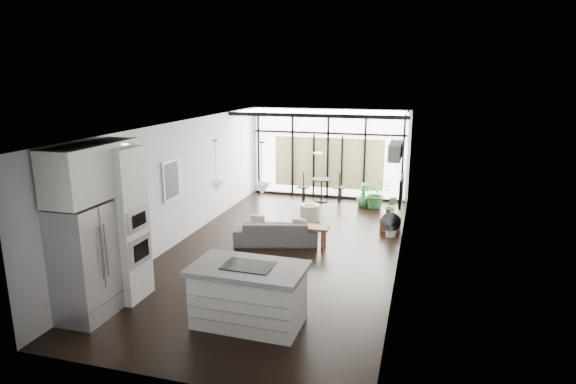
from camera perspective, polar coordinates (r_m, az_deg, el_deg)
The scene contains 28 objects.
floor at distance 10.91m, azimuth -0.43°, elevation -6.75°, with size 5.00×10.00×0.00m, color black.
ceiling at distance 10.27m, azimuth -0.46°, elevation 8.04°, with size 5.00×10.00×0.00m, color white.
wall_left at distance 11.44m, azimuth -12.55°, elevation 1.20°, with size 0.02×10.00×2.80m, color silver.
wall_right at distance 10.11m, azimuth 13.28°, elevation -0.48°, with size 0.02×10.00×2.80m, color silver.
wall_back at distance 15.28m, azimuth 4.83°, elevation 4.59°, with size 5.00×0.02×2.80m, color silver.
wall_front at distance 6.10m, azimuth -13.94°, elevation -10.08°, with size 5.00×0.02×2.80m, color silver.
glazing at distance 15.16m, azimuth 4.75°, elevation 4.52°, with size 5.00×0.20×2.80m, color black.
skylight at distance 14.15m, azimuth 4.15°, elevation 9.46°, with size 4.70×1.90×0.06m, color white.
neighbour_building at distance 15.28m, azimuth 4.78°, elevation 3.45°, with size 3.50×0.02×1.60m, color beige.
island at distance 7.68m, azimuth -4.67°, elevation -12.07°, with size 1.77×1.05×0.97m, color silver.
cooktop at distance 7.48m, azimuth -4.75°, elevation -8.70°, with size 0.77×0.51×0.01m, color black.
fridge at distance 8.33m, azimuth -23.04°, elevation -7.68°, with size 0.72×0.91×1.87m, color #A5A4A9.
appliance_column at distance 8.71m, azimuth -19.21°, elevation -3.67°, with size 0.69×0.72×2.66m, color silver.
upper_cabinets at distance 8.18m, azimuth -22.12°, elevation 2.35°, with size 0.62×1.75×0.86m, color silver.
pendant_left at distance 8.08m, azimuth -8.48°, elevation 0.70°, with size 0.26×0.26×0.18m, color white.
pendant_right at distance 7.79m, azimuth -3.10°, elevation 0.34°, with size 0.26×0.26×0.18m, color white.
sofa at distance 11.15m, azimuth -1.45°, elevation -4.27°, with size 1.92×0.56×0.75m, color #4A4A4C.
console_bench at distance 11.05m, azimuth 0.97°, elevation -5.16°, with size 1.50×0.38×0.48m, color brown.
pouf at distance 12.97m, azimuth 2.61°, elevation -2.42°, with size 0.53×0.53×0.42m, color beige.
crate at distance 12.38m, azimuth 12.04°, elevation -3.71°, with size 0.45×0.45×0.34m, color brown.
plant_tall at distance 14.32m, azimuth 10.37°, elevation -0.55°, with size 0.78×0.87×0.68m, color #2F6933.
plant_med at distance 14.44m, azimuth 8.90°, elevation -0.93°, with size 0.41×0.73×0.41m, color #2F6933.
plant_crate at distance 12.30m, azimuth 12.11°, elevation -2.40°, with size 0.30×0.55×0.24m, color #2F6933.
milk_can at distance 11.94m, azimuth 12.16°, elevation -4.01°, with size 0.25×0.25×0.49m, color beige.
bistro_set at distance 14.84m, azimuth 3.98°, elevation 0.39°, with size 1.67×0.67×0.80m, color black.
tv at distance 11.11m, azimuth 13.31°, elevation 0.25°, with size 0.05×1.10×0.65m, color black.
ac_unit at distance 9.13m, azimuth 12.63°, elevation 4.77°, with size 0.22×0.90×0.30m, color silver.
framed_art at distance 10.97m, azimuth -13.68°, elevation 1.40°, with size 0.04×0.70×0.90m, color black.
Camera 1 is at (2.87, -9.81, 3.83)m, focal length 30.00 mm.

